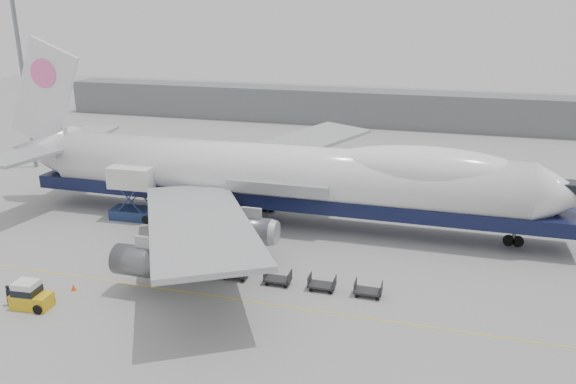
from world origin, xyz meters
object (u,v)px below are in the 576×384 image
(catering_truck, at_px, (134,190))
(baggage_tug, at_px, (30,296))
(airliner, at_px, (283,174))
(ground_worker, at_px, (9,295))

(catering_truck, distance_m, baggage_tug, 20.47)
(airliner, height_order, catering_truck, airliner)
(baggage_tug, bearing_deg, catering_truck, 91.89)
(catering_truck, bearing_deg, baggage_tug, -85.53)
(ground_worker, bearing_deg, baggage_tug, -78.75)
(airliner, xyz_separation_m, baggage_tug, (-14.28, -23.68, -4.62))
(catering_truck, xyz_separation_m, ground_worker, (0.41, -20.38, -2.56))
(airliner, bearing_deg, baggage_tug, -121.09)
(airliner, bearing_deg, ground_worker, -124.08)
(airliner, distance_m, ground_worker, 29.20)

